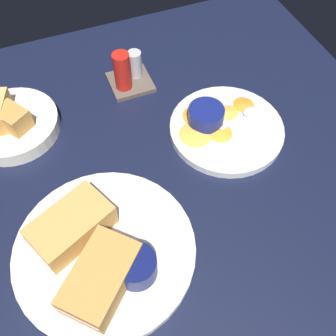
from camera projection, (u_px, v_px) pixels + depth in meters
ground_plane at (148, 216)px, 68.71cm from camera, size 110.00×110.00×3.00cm
plate_sandwich_main at (105, 250)px, 62.55cm from camera, size 29.60×29.60×1.60cm
sandwich_half_near at (72, 228)px, 61.33cm from camera, size 14.98×12.30×4.80cm
sandwich_half_far at (101, 278)px, 56.72cm from camera, size 14.60×14.53×4.80cm
ramekin_dark_sauce at (136, 266)px, 57.83cm from camera, size 6.47×6.47×4.27cm
spoon_by_dark_ramekin at (116, 247)px, 61.63cm from camera, size 4.97×9.72×0.80cm
plate_chips_companion at (226, 129)px, 77.28cm from camera, size 22.84×22.84×1.60cm
ramekin_light_gravy at (206, 115)px, 75.91cm from camera, size 7.16×7.16×3.40cm
spoon_by_gravy_ramekin at (245, 114)px, 78.01cm from camera, size 9.89×4.13×0.80cm
plantain_chip_scatter at (211, 121)px, 77.07cm from camera, size 19.47×13.63×0.60cm
bread_basket_rear at (10, 123)px, 76.16cm from camera, size 18.40×18.40×7.41cm
condiment_caddy at (128, 73)px, 82.85cm from camera, size 9.00×9.00×9.50cm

